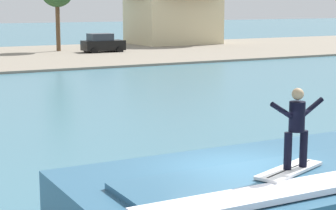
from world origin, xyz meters
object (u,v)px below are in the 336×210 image
object	(u,v)px
wave_crest	(295,190)
car_far_shore	(102,43)
surfboard	(289,170)
house_gabled_white	(173,4)
surfer	(297,124)

from	to	relation	value
wave_crest	car_far_shore	world-z (taller)	car_far_shore
wave_crest	surfboard	xyz separation A→B (m)	(-0.69, -0.61, 0.70)
surfboard	house_gabled_white	distance (m)	55.26
surfboard	car_far_shore	world-z (taller)	car_far_shore
surfboard	surfer	xyz separation A→B (m)	(0.13, -0.01, 0.94)
surfboard	surfer	size ratio (longest dim) A/B	1.18
wave_crest	surfer	distance (m)	1.84
surfer	house_gabled_white	world-z (taller)	house_gabled_white
wave_crest	car_far_shore	distance (m)	43.36
surfboard	surfer	bearing A→B (deg)	-5.69
surfer	wave_crest	bearing A→B (deg)	48.48
surfer	car_far_shore	bearing A→B (deg)	72.97
wave_crest	car_far_shore	size ratio (longest dim) A/B	2.61
surfer	house_gabled_white	bearing A→B (deg)	63.88
surfboard	house_gabled_white	bearing A→B (deg)	63.75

